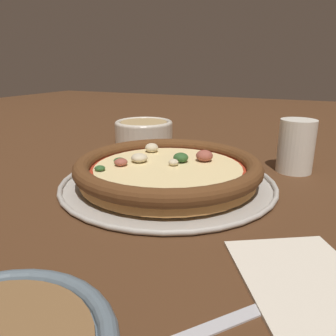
# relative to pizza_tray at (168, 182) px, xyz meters

# --- Properties ---
(ground_plane) EXTENTS (3.00, 3.00, 0.00)m
(ground_plane) POSITION_rel_pizza_tray_xyz_m (0.00, 0.00, -0.00)
(ground_plane) COLOR #4C2D19
(pizza_tray) EXTENTS (0.35, 0.35, 0.01)m
(pizza_tray) POSITION_rel_pizza_tray_xyz_m (0.00, 0.00, 0.00)
(pizza_tray) COLOR #B7B2A8
(pizza_tray) RESTS_ON ground_plane
(pizza) EXTENTS (0.30, 0.30, 0.04)m
(pizza) POSITION_rel_pizza_tray_xyz_m (-0.00, -0.00, 0.02)
(pizza) COLOR #BC7F42
(pizza) RESTS_ON pizza_tray
(bowl_near) EXTENTS (0.14, 0.14, 0.06)m
(bowl_near) POSITION_rel_pizza_tray_xyz_m (-0.25, -0.18, 0.03)
(bowl_near) COLOR beige
(bowl_near) RESTS_ON ground_plane
(drinking_cup) EXTENTS (0.06, 0.06, 0.10)m
(drinking_cup) POSITION_rel_pizza_tray_xyz_m (-0.16, 0.18, 0.04)
(drinking_cup) COLOR silver
(drinking_cup) RESTS_ON ground_plane
(napkin) EXTENTS (0.20, 0.18, 0.01)m
(napkin) POSITION_rel_pizza_tray_xyz_m (0.19, 0.22, -0.00)
(napkin) COLOR beige
(napkin) RESTS_ON ground_plane
(fork) EXTENTS (0.16, 0.14, 0.00)m
(fork) POSITION_rel_pizza_tray_xyz_m (0.24, 0.18, -0.00)
(fork) COLOR #B7B7BC
(fork) RESTS_ON ground_plane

